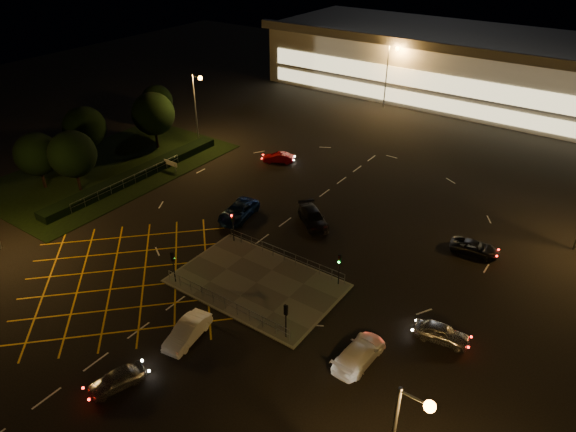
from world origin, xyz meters
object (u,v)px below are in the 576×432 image
Objects in this scene: car_queue_white at (187,331)px; car_circ_red at (278,158)px; car_approach_white at (359,353)px; signal_nw at (233,222)px; signal_sw at (173,261)px; car_right_silver at (442,333)px; car_far_dkgrey at (313,217)px; signal_ne at (339,263)px; car_near_silver at (117,379)px; car_left_blue at (238,211)px; signal_se at (286,315)px; car_east_grey at (475,248)px.

car_queue_white is 33.09m from car_circ_red.
signal_nw is at bearing -18.15° from car_approach_white.
signal_sw is 22.91m from car_right_silver.
car_far_dkgrey is at bearing -106.55° from signal_sw.
signal_ne is 13.93m from car_queue_white.
car_near_silver is at bearing -105.98° from car_queue_white.
car_near_silver is at bearing -139.54° from car_far_dkgrey.
signal_nw reaches higher than car_queue_white.
car_left_blue is (-2.64, 3.91, -1.59)m from signal_nw.
car_queue_white is 13.09m from car_approach_white.
car_near_silver is at bearing -74.49° from signal_nw.
car_right_silver is (24.50, -5.25, -0.07)m from car_left_blue.
signal_se and signal_ne have the same top height.
signal_nw is at bearing 123.84° from car_near_silver.
signal_se is 0.69× the size of car_east_grey.
car_near_silver is at bearing 127.26° from car_right_silver.
signal_sw reaches higher than car_left_blue.
signal_ne is 10.09m from car_right_silver.
car_queue_white is (5.88, -4.42, -1.61)m from signal_sw.
car_right_silver is at bearing 25.60° from car_queue_white.
car_approach_white is at bearing -98.07° from car_far_dkgrey.
car_near_silver is 1.00× the size of car_circ_red.
signal_nw reaches higher than car_circ_red.
signal_sw is 0.60× the size of car_approach_white.
car_far_dkgrey reaches higher than car_approach_white.
signal_sw is 0.81× the size of car_circ_red.
car_circ_red is (-4.85, 13.95, -0.14)m from car_left_blue.
signal_sw is 1.00× the size of signal_nw.
car_right_silver is at bearing -124.27° from car_approach_white.
signal_sw reaches higher than car_near_silver.
car_far_dkgrey is 1.37× the size of car_circ_red.
car_queue_white is 28.11m from car_east_grey.
car_right_silver is at bearing 27.43° from car_circ_red.
signal_ne reaches higher than car_approach_white.
car_far_dkgrey is at bearing 58.32° from signal_nw.
signal_nw is 12.00m from signal_ne.
car_far_dkgrey reaches higher than car_circ_red.
car_queue_white is 0.82× the size of car_left_blue.
signal_ne is at bearing 136.69° from car_east_grey.
signal_sw is 7.99m from signal_nw.
signal_nw is 19.44m from car_circ_red.
signal_nw is at bearing -90.00° from signal_sw.
car_approach_white is (25.20, -24.67, 0.12)m from car_circ_red.
car_left_blue is at bearing 123.96° from signal_nw.
car_circ_red is at bearing 88.35° from car_far_dkgrey.
signal_nw is at bearing -33.65° from signal_se.
car_queue_white is at bearing -116.27° from signal_ne.
car_near_silver is (5.14, -10.54, -1.70)m from signal_sw.
car_near_silver is at bearing -10.23° from car_circ_red.
car_near_silver is 6.16m from car_queue_white.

